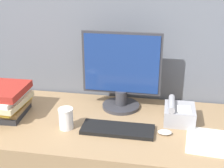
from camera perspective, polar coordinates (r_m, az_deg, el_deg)
name	(u,v)px	position (r m, az deg, el deg)	size (l,w,h in m)	color
cubicle_panel_rear	(117,94)	(2.11, 1.00, -1.85)	(1.91, 0.04, 1.50)	slate
monitor	(121,74)	(1.85, 1.72, 1.75)	(0.47, 0.23, 0.47)	#333338
keyboard	(118,129)	(1.67, 1.05, -8.29)	(0.39, 0.14, 0.02)	black
mouse	(165,132)	(1.67, 9.63, -8.69)	(0.07, 0.05, 0.02)	silver
coffee_cup	(66,118)	(1.69, -8.40, -6.26)	(0.08, 0.08, 0.12)	white
book_stack	(6,101)	(1.90, -18.78, -2.88)	(0.24, 0.30, 0.17)	#262628
desk_telephone	(179,113)	(1.79, 12.12, -5.30)	(0.17, 0.18, 0.12)	#99999E
paper_pile	(210,142)	(1.65, 17.47, -10.05)	(0.25, 0.27, 0.01)	white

